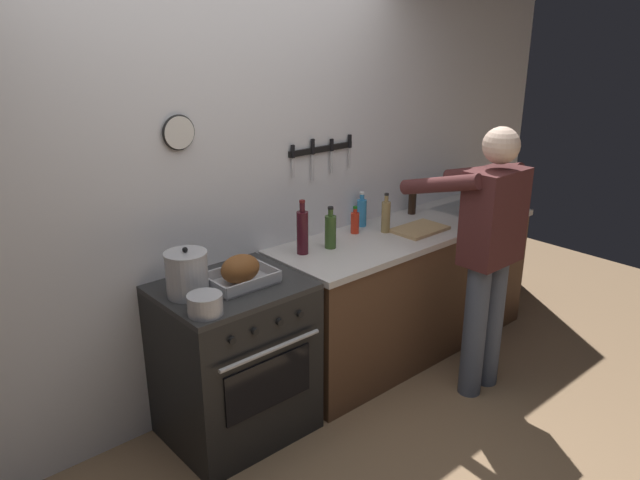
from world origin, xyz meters
TOP-DOWN VIEW (x-y plane):
  - wall_back at (-0.00, 1.35)m, footprint 6.00×0.13m
  - counter_block at (1.21, 0.99)m, footprint 2.03×0.65m
  - stove at (-0.22, 0.99)m, footprint 0.76×0.67m
  - person_cook at (1.17, 0.36)m, footprint 0.51×0.63m
  - roasting_pan at (-0.17, 0.96)m, footprint 0.35×0.26m
  - stock_pot at (-0.45, 1.02)m, footprint 0.22×0.22m
  - saucepan at (-0.50, 0.78)m, footprint 0.17×0.17m
  - cutting_board at (1.21, 0.91)m, footprint 0.36×0.24m
  - bottle_hot_sauce at (0.86, 1.16)m, footprint 0.06×0.06m
  - bottle_olive_oil at (0.55, 1.06)m, footprint 0.07×0.07m
  - bottle_dish_soap at (1.00, 1.23)m, footprint 0.06×0.06m
  - bottle_vinegar at (1.02, 1.04)m, footprint 0.06×0.06m
  - bottle_soy_sauce at (1.47, 1.19)m, footprint 0.06×0.06m
  - bottle_wine_red at (0.36, 1.10)m, footprint 0.07×0.07m

SIDE VIEW (x-z plane):
  - stove at x=-0.22m, z-range 0.00..0.90m
  - counter_block at x=1.21m, z-range 0.01..0.91m
  - cutting_board at x=1.21m, z-range 0.90..0.92m
  - saucepan at x=-0.50m, z-range 0.90..1.00m
  - person_cook at x=1.17m, z-range 0.12..1.78m
  - roasting_pan at x=-0.17m, z-range 0.89..1.05m
  - bottle_hot_sauce at x=0.86m, z-range 0.88..1.06m
  - bottle_soy_sauce at x=1.47m, z-range 0.88..1.10m
  - bottle_dish_soap at x=1.00m, z-range 0.88..1.12m
  - bottle_olive_oil at x=0.55m, z-range 0.88..1.14m
  - bottle_vinegar at x=1.02m, z-range 0.88..1.14m
  - stock_pot at x=-0.45m, z-range 0.89..1.15m
  - bottle_wine_red at x=0.36m, z-range 0.87..1.20m
  - wall_back at x=0.00m, z-range 0.00..2.60m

